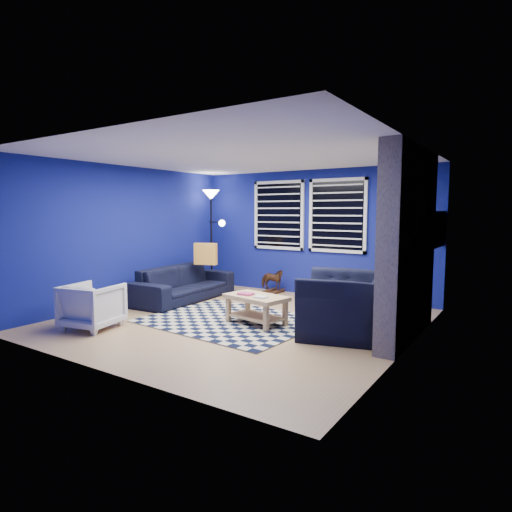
{
  "coord_description": "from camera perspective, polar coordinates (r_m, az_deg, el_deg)",
  "views": [
    {
      "loc": [
        3.75,
        -5.27,
        1.68
      ],
      "look_at": [
        0.11,
        0.3,
        0.99
      ],
      "focal_mm": 30.0,
      "sensor_mm": 36.0,
      "label": 1
    }
  ],
  "objects": [
    {
      "name": "ceiling",
      "position": [
        6.51,
        -2.28,
        13.19
      ],
      "size": [
        5.0,
        5.0,
        0.0
      ],
      "primitive_type": "plane",
      "rotation": [
        3.14,
        0.0,
        0.0
      ],
      "color": "white",
      "rests_on": "wall_back"
    },
    {
      "name": "coffee_table",
      "position": [
        6.39,
        0.02,
        -6.35
      ],
      "size": [
        1.01,
        0.7,
        0.46
      ],
      "rotation": [
        0.0,
        0.0,
        -0.19
      ],
      "color": "#DBB97B",
      "rests_on": "rug"
    },
    {
      "name": "floor",
      "position": [
        6.68,
        -2.19,
        -8.62
      ],
      "size": [
        5.0,
        5.0,
        0.0
      ],
      "primitive_type": "plane",
      "color": "tan",
      "rests_on": "ground"
    },
    {
      "name": "window_right",
      "position": [
        8.36,
        10.76,
        5.31
      ],
      "size": [
        1.17,
        0.06,
        1.42
      ],
      "color": "black",
      "rests_on": "wall_back"
    },
    {
      "name": "fireplace",
      "position": [
        5.95,
        19.59,
        0.94
      ],
      "size": [
        0.65,
        2.0,
        2.5
      ],
      "color": "gray",
      "rests_on": "floor"
    },
    {
      "name": "wall_left",
      "position": [
        8.18,
        -16.67,
        2.7
      ],
      "size": [
        0.0,
        5.0,
        5.0
      ],
      "primitive_type": "plane",
      "rotation": [
        1.57,
        0.0,
        1.57
      ],
      "color": "navy",
      "rests_on": "floor"
    },
    {
      "name": "cabinet",
      "position": [
        7.97,
        16.46,
        -4.57
      ],
      "size": [
        0.63,
        0.45,
        0.58
      ],
      "rotation": [
        0.0,
        0.0,
        -0.1
      ],
      "color": "#DBB97B",
      "rests_on": "floor"
    },
    {
      "name": "armchair_big",
      "position": [
        5.99,
        11.73,
        -6.33
      ],
      "size": [
        1.53,
        1.42,
        0.84
      ],
      "primitive_type": "imported",
      "rotation": [
        0.0,
        0.0,
        -1.31
      ],
      "color": "black",
      "rests_on": "floor"
    },
    {
      "name": "tv",
      "position": [
        7.39,
        23.07,
        3.31
      ],
      "size": [
        0.07,
        1.0,
        0.58
      ],
      "color": "black",
      "rests_on": "wall_right"
    },
    {
      "name": "floor_lamp",
      "position": [
        9.32,
        -5.91,
        6.37
      ],
      "size": [
        0.58,
        0.36,
        2.14
      ],
      "color": "black",
      "rests_on": "floor"
    },
    {
      "name": "sofa",
      "position": [
        8.24,
        -9.57,
        -3.61
      ],
      "size": [
        2.25,
        1.0,
        0.64
      ],
      "primitive_type": "imported",
      "rotation": [
        0.0,
        0.0,
        1.63
      ],
      "color": "black",
      "rests_on": "floor"
    },
    {
      "name": "window_left",
      "position": [
        8.94,
        3.01,
        5.45
      ],
      "size": [
        1.17,
        0.06,
        1.42
      ],
      "color": "black",
      "rests_on": "wall_back"
    },
    {
      "name": "armchair_bent",
      "position": [
        6.63,
        -20.97,
        -6.22
      ],
      "size": [
        0.83,
        0.85,
        0.65
      ],
      "primitive_type": "imported",
      "rotation": [
        0.0,
        0.0,
        3.35
      ],
      "color": "gray",
      "rests_on": "floor"
    },
    {
      "name": "rug",
      "position": [
        6.67,
        -3.34,
        -8.57
      ],
      "size": [
        2.63,
        2.17,
        0.02
      ],
      "primitive_type": "cube",
      "rotation": [
        0.0,
        0.0,
        -0.07
      ],
      "color": "black",
      "rests_on": "floor"
    },
    {
      "name": "wall_right",
      "position": [
        5.43,
        19.81,
        1.05
      ],
      "size": [
        0.0,
        5.0,
        5.0
      ],
      "primitive_type": "plane",
      "rotation": [
        1.57,
        0.0,
        -1.57
      ],
      "color": "navy",
      "rests_on": "floor"
    },
    {
      "name": "throw_pillow",
      "position": [
        8.42,
        -6.74,
        0.28
      ],
      "size": [
        0.46,
        0.27,
        0.42
      ],
      "primitive_type": "cube",
      "rotation": [
        0.0,
        0.0,
        0.34
      ],
      "color": "gold",
      "rests_on": "sofa"
    },
    {
      "name": "rocking_horse",
      "position": [
        8.79,
        2.14,
        -3.13
      ],
      "size": [
        0.3,
        0.55,
        0.44
      ],
      "primitive_type": "imported",
      "rotation": [
        0.0,
        0.0,
        1.7
      ],
      "color": "#452716",
      "rests_on": "floor"
    },
    {
      "name": "wall_back",
      "position": [
        8.63,
        7.44,
        3.06
      ],
      "size": [
        5.0,
        0.0,
        5.0
      ],
      "primitive_type": "plane",
      "rotation": [
        1.57,
        0.0,
        0.0
      ],
      "color": "navy",
      "rests_on": "floor"
    }
  ]
}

